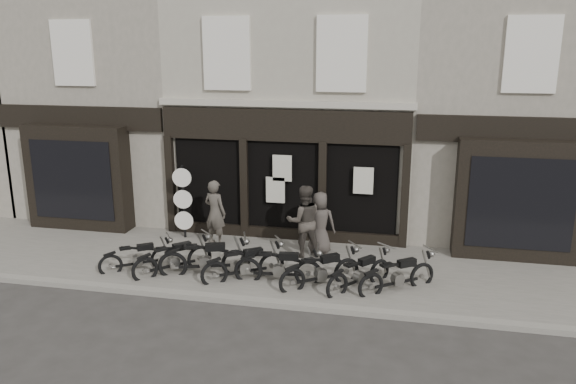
% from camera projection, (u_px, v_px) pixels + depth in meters
% --- Properties ---
extents(ground_plane, '(90.00, 90.00, 0.00)m').
position_uv_depth(ground_plane, '(258.00, 281.00, 13.81)').
color(ground_plane, '#2D2B28').
rests_on(ground_plane, ground).
extents(pavement, '(30.00, 4.20, 0.12)m').
position_uv_depth(pavement, '(267.00, 265.00, 14.65)').
color(pavement, '#625E56').
rests_on(pavement, ground_plane).
extents(kerb, '(30.00, 0.25, 0.13)m').
position_uv_depth(kerb, '(244.00, 301.00, 12.61)').
color(kerb, gray).
rests_on(kerb, ground_plane).
extents(central_building, '(7.30, 6.22, 8.34)m').
position_uv_depth(central_building, '(303.00, 94.00, 18.41)').
color(central_building, '#A19C8A').
rests_on(central_building, ground).
extents(neighbour_left, '(5.60, 6.73, 8.34)m').
position_uv_depth(neighbour_left, '(124.00, 92.00, 19.63)').
color(neighbour_left, gray).
rests_on(neighbour_left, ground).
extents(neighbour_right, '(5.60, 6.73, 8.34)m').
position_uv_depth(neighbour_right, '(507.00, 99.00, 17.10)').
color(neighbour_right, gray).
rests_on(neighbour_right, ground).
extents(motorcycle_0, '(1.64, 1.29, 0.91)m').
position_uv_depth(motorcycle_0, '(138.00, 260.00, 14.22)').
color(motorcycle_0, black).
rests_on(motorcycle_0, ground).
extents(motorcycle_1, '(1.66, 1.67, 1.01)m').
position_uv_depth(motorcycle_1, '(174.00, 261.00, 14.00)').
color(motorcycle_1, black).
rests_on(motorcycle_1, ground).
extents(motorcycle_2, '(2.20, 1.01, 1.09)m').
position_uv_depth(motorcycle_2, '(206.00, 262.00, 13.90)').
color(motorcycle_2, black).
rests_on(motorcycle_2, ground).
extents(motorcycle_3, '(1.87, 1.43, 1.02)m').
position_uv_depth(motorcycle_3, '(244.00, 267.00, 13.62)').
color(motorcycle_3, black).
rests_on(motorcycle_3, ground).
extents(motorcycle_4, '(2.14, 0.58, 1.03)m').
position_uv_depth(motorcycle_4, '(279.00, 270.00, 13.46)').
color(motorcycle_4, black).
rests_on(motorcycle_4, ground).
extents(motorcycle_5, '(1.82, 1.48, 1.02)m').
position_uv_depth(motorcycle_5, '(321.00, 274.00, 13.24)').
color(motorcycle_5, black).
rests_on(motorcycle_5, ground).
extents(motorcycle_6, '(1.49, 1.69, 0.97)m').
position_uv_depth(motorcycle_6, '(360.00, 276.00, 13.13)').
color(motorcycle_6, black).
rests_on(motorcycle_6, ground).
extents(motorcycle_7, '(1.80, 1.45, 1.00)m').
position_uv_depth(motorcycle_7, '(398.00, 278.00, 12.99)').
color(motorcycle_7, black).
rests_on(motorcycle_7, ground).
extents(man_left, '(0.79, 0.65, 1.88)m').
position_uv_depth(man_left, '(215.00, 213.00, 15.78)').
color(man_left, '#464039').
rests_on(man_left, pavement).
extents(man_centre, '(1.14, 1.01, 1.95)m').
position_uv_depth(man_centre, '(304.00, 221.00, 14.93)').
color(man_centre, '#3D3731').
rests_on(man_centre, pavement).
extents(man_right, '(0.85, 0.56, 1.71)m').
position_uv_depth(man_right, '(320.00, 223.00, 15.17)').
color(man_right, '#3F3935').
rests_on(man_right, pavement).
extents(advert_sign_post, '(0.56, 0.36, 2.29)m').
position_uv_depth(advert_sign_post, '(184.00, 205.00, 16.34)').
color(advert_sign_post, black).
rests_on(advert_sign_post, ground).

